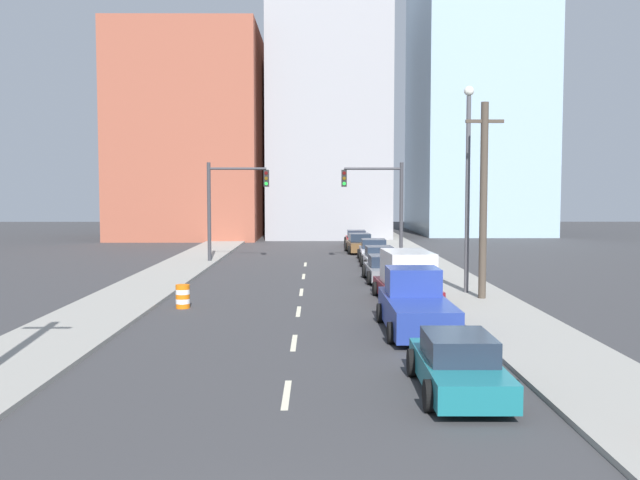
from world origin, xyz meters
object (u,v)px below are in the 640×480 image
traffic_signal_left (226,199)px  sedan_red (356,239)px  traffic_barrel (183,296)px  sedan_brown (359,244)px  sedan_gray (385,269)px  street_lamp (468,176)px  pickup_truck_blue (416,306)px  traffic_signal_right (385,199)px  sedan_silver (374,251)px  utility_pole_right_mid (483,200)px  sedan_white (379,258)px  box_truck_maroon (407,278)px  sedan_teal (458,365)px

traffic_signal_left → sedan_red: bearing=56.0°
traffic_barrel → sedan_brown: size_ratio=0.21×
sedan_gray → sedan_red: (-0.17, 23.38, -0.00)m
street_lamp → sedan_red: bearing=96.7°
pickup_truck_blue → sedan_brown: (-0.03, 30.27, -0.17)m
traffic_barrel → sedan_gray: bearing=43.5°
traffic_signal_right → sedan_red: size_ratio=1.44×
traffic_barrel → sedan_red: bearing=74.6°
sedan_silver → utility_pole_right_mid: bearing=-78.6°
traffic_signal_left → pickup_truck_blue: (9.22, -22.80, -3.35)m
sedan_white → sedan_silver: (0.10, 5.34, 0.02)m
traffic_signal_right → pickup_truck_blue: (-1.15, -22.80, -3.35)m
traffic_barrel → box_truck_maroon: bearing=9.4°
pickup_truck_blue → sedan_white: (0.46, 18.99, -0.20)m
traffic_signal_left → box_truck_maroon: size_ratio=1.16×
utility_pole_right_mid → box_truck_maroon: 4.63m
pickup_truck_blue → street_lamp: bearing=67.0°
traffic_signal_left → street_lamp: bearing=-49.1°
utility_pole_right_mid → sedan_gray: size_ratio=1.80×
box_truck_maroon → sedan_silver: size_ratio=1.29×
utility_pole_right_mid → pickup_truck_blue: (-3.74, -6.46, -3.48)m
pickup_truck_blue → sedan_white: pickup_truck_blue is taller
traffic_signal_right → sedan_teal: 30.30m
sedan_brown → sedan_red: 6.33m
traffic_signal_right → sedan_white: (-0.69, -3.81, -3.56)m
box_truck_maroon → sedan_red: bearing=87.7°
sedan_white → traffic_signal_left: bearing=157.3°
sedan_red → sedan_brown: bearing=-90.1°
sedan_brown → sedan_red: (0.12, 6.33, -0.04)m
sedan_teal → sedan_brown: 37.54m
traffic_signal_right → utility_pole_right_mid: utility_pole_right_mid is taller
street_lamp → sedan_white: bearing=105.4°
sedan_teal → sedan_silver: bearing=89.5°
box_truck_maroon → sedan_silver: 18.07m
street_lamp → box_truck_maroon: (-2.93, -1.92, -4.32)m
traffic_signal_left → sedan_gray: (9.47, -9.58, -3.56)m
sedan_gray → sedan_silver: (0.30, 11.12, 0.03)m
sedan_white → sedan_red: size_ratio=0.96×
pickup_truck_blue → sedan_white: 18.99m
sedan_teal → sedan_brown: bearing=90.6°
pickup_truck_blue → sedan_red: bearing=89.6°
utility_pole_right_mid → street_lamp: 2.02m
sedan_white → sedan_silver: bearing=87.7°
street_lamp → box_truck_maroon: street_lamp is taller
traffic_signal_left → pickup_truck_blue: size_ratio=1.13×
traffic_signal_left → sedan_teal: 31.65m
sedan_teal → sedan_red: 43.87m
traffic_signal_left → utility_pole_right_mid: utility_pole_right_mid is taller
pickup_truck_blue → sedan_silver: bearing=88.4°
traffic_signal_left → sedan_silver: bearing=8.9°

